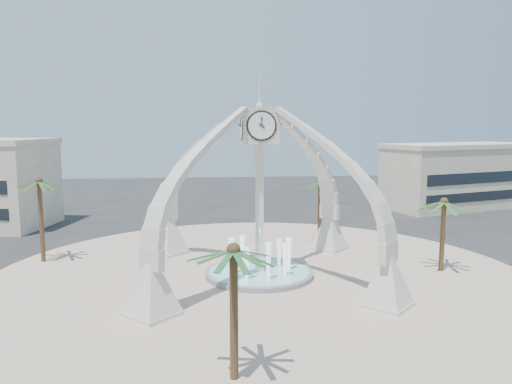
{
  "coord_description": "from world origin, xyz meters",
  "views": [
    {
      "loc": [
        -4.04,
        -35.43,
        11.16
      ],
      "look_at": [
        -0.04,
        2.0,
        6.03
      ],
      "focal_mm": 35.0,
      "sensor_mm": 36.0,
      "label": 1
    }
  ],
  "objects": [
    {
      "name": "plaza",
      "position": [
        0.0,
        0.0,
        0.03
      ],
      "size": [
        40.0,
        40.0,
        0.06
      ],
      "primitive_type": "cylinder",
      "color": "tan",
      "rests_on": "ground"
    },
    {
      "name": "palm_east",
      "position": [
        13.94,
        -0.2,
        5.31
      ],
      "size": [
        4.65,
        4.65,
        6.1
      ],
      "rotation": [
        0.0,
        0.0,
        -0.26
      ],
      "color": "brown",
      "rests_on": "ground"
    },
    {
      "name": "ground",
      "position": [
        0.0,
        0.0,
        0.0
      ],
      "size": [
        140.0,
        140.0,
        0.0
      ],
      "primitive_type": "plane",
      "color": "#282828",
      "rests_on": "ground"
    },
    {
      "name": "palm_north",
      "position": [
        6.85,
        9.99,
        5.73
      ],
      "size": [
        4.24,
        4.24,
        6.51
      ],
      "rotation": [
        0.0,
        0.0,
        -0.18
      ],
      "color": "brown",
      "rests_on": "ground"
    },
    {
      "name": "clock_tower",
      "position": [
        -0.0,
        -0.0,
        6.49
      ],
      "size": [
        17.94,
        17.94,
        16.3
      ],
      "color": "beige",
      "rests_on": "ground"
    },
    {
      "name": "fountain",
      "position": [
        0.0,
        0.0,
        0.29
      ],
      "size": [
        8.0,
        8.0,
        3.62
      ],
      "color": "gray",
      "rests_on": "ground"
    },
    {
      "name": "building_ne",
      "position": [
        30.0,
        28.0,
        4.31
      ],
      "size": [
        21.87,
        14.17,
        8.6
      ],
      "rotation": [
        0.0,
        0.0,
        0.31
      ],
      "color": "beige",
      "rests_on": "ground"
    },
    {
      "name": "palm_west",
      "position": [
        -17.08,
        5.69,
        6.55
      ],
      "size": [
        4.5,
        4.5,
        7.39
      ],
      "rotation": [
        0.0,
        0.0,
        0.21
      ],
      "color": "brown",
      "rests_on": "ground"
    },
    {
      "name": "palm_south",
      "position": [
        -2.8,
        -14.81,
        5.77
      ],
      "size": [
        4.06,
        4.06,
        6.59
      ],
      "rotation": [
        0.0,
        0.0,
        -0.04
      ],
      "color": "brown",
      "rests_on": "ground"
    }
  ]
}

